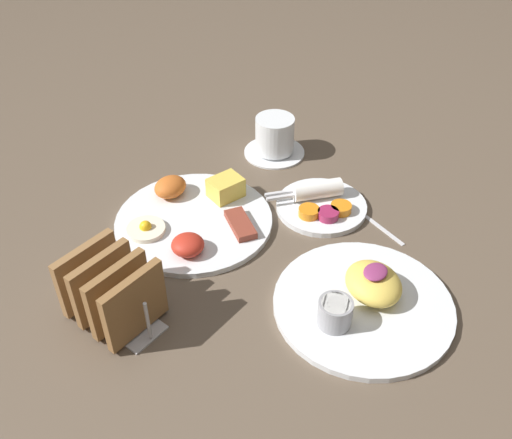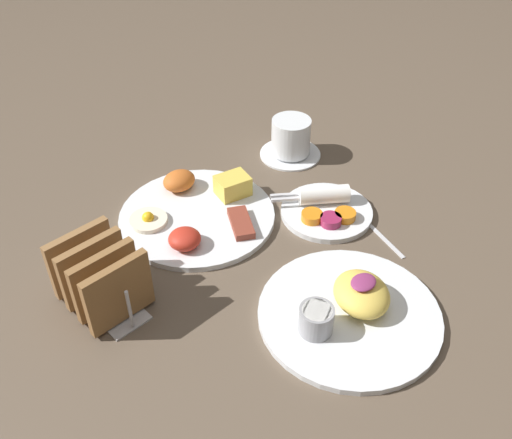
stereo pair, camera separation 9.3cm
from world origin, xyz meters
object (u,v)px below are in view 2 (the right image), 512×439
Objects in this scene: plate_breakfast at (197,212)px; toast_rack at (100,278)px; plate_foreground at (349,309)px; plate_condiments at (325,208)px; coffee_cup at (291,139)px.

toast_rack reaches higher than plate_breakfast.
plate_foreground is 0.35m from toast_rack.
plate_condiments is 1.07× the size of toast_rack.
plate_foreground is 1.75× the size of toast_rack.
plate_foreground is (0.01, -0.32, 0.00)m from plate_breakfast.
coffee_cup is at bearing 5.02° from plate_breakfast.
coffee_cup is (0.48, 0.08, -0.01)m from toast_rack.
toast_rack is 0.48m from coffee_cup.
plate_condiments is (0.16, -0.15, 0.00)m from plate_breakfast.
plate_foreground is at bearing -87.91° from plate_breakfast.
plate_foreground reaches higher than plate_condiments.
plate_condiments is at bearing -41.69° from plate_breakfast.
plate_breakfast is 0.26m from coffee_cup.
plate_breakfast reaches higher than plate_condiments.
plate_condiments is 0.40m from toast_rack.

